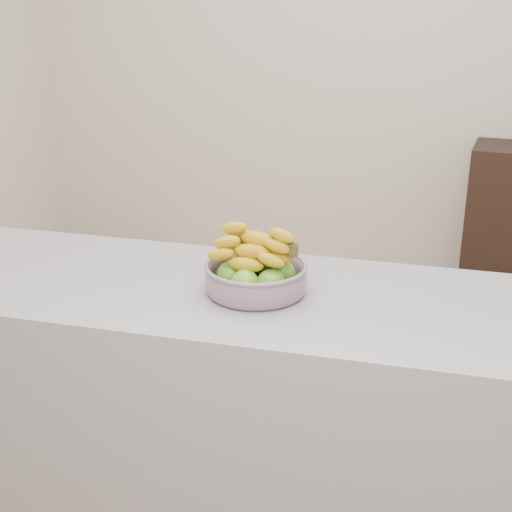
# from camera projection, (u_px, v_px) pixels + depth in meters

# --- Properties ---
(ground) EXTENTS (4.00, 4.00, 0.00)m
(ground) POSITION_uv_depth(u_px,v_px,m) (290.00, 461.00, 2.64)
(ground) COLOR #A27E63
(ground) RESTS_ON ground
(counter) EXTENTS (2.00, 0.60, 0.90)m
(counter) POSITION_uv_depth(u_px,v_px,m) (256.00, 437.00, 2.02)
(counter) COLOR gray
(counter) RESTS_ON ground
(cabinet) EXTENTS (0.51, 0.43, 0.85)m
(cabinet) POSITION_uv_depth(u_px,v_px,m) (511.00, 224.00, 3.89)
(cabinet) COLOR black
(cabinet) RESTS_ON ground
(fruit_bowl) EXTENTS (0.27, 0.27, 0.17)m
(fruit_bowl) POSITION_uv_depth(u_px,v_px,m) (256.00, 273.00, 1.84)
(fruit_bowl) COLOR #8996A4
(fruit_bowl) RESTS_ON counter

